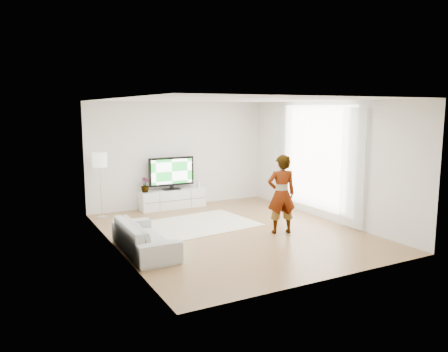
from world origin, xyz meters
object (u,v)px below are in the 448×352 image
media_console (172,199)px  floor_lamp (100,163)px  rug (197,224)px  player (281,194)px  sofa (145,237)px  television (172,172)px

media_console → floor_lamp: size_ratio=1.11×
rug → player: (1.29, -1.46, 0.84)m
sofa → television: bearing=-28.7°
rug → sofa: bearing=-142.3°
floor_lamp → player: bearing=-46.3°
media_console → television: 0.72m
sofa → floor_lamp: floor_lamp is taller
sofa → floor_lamp: (-0.12, 2.99, 1.06)m
television → player: player is taller
media_console → television: size_ratio=1.41×
player → sofa: player is taller
player → television: bearing=-53.3°
rug → media_console: bearing=85.7°
media_console → sofa: bearing=-119.5°
television → floor_lamp: (-1.89, -0.17, 0.38)m
sofa → floor_lamp: size_ratio=1.23×
player → floor_lamp: bearing=-28.6°
media_console → player: 3.57m
television → player: 3.55m
rug → player: 2.12m
player → sofa: bearing=13.8°
media_console → sofa: 3.60m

